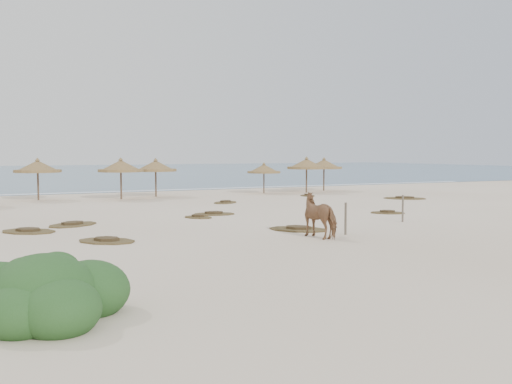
% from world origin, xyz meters
% --- Properties ---
extents(ground, '(160.00, 160.00, 0.00)m').
position_xyz_m(ground, '(0.00, 0.00, 0.00)').
color(ground, beige).
rests_on(ground, ground).
extents(ocean, '(200.00, 100.00, 0.01)m').
position_xyz_m(ocean, '(0.00, 75.00, 0.00)').
color(ocean, '#254F71').
rests_on(ocean, ground).
extents(foam_line, '(70.00, 0.60, 0.01)m').
position_xyz_m(foam_line, '(0.00, 26.00, 0.00)').
color(foam_line, white).
rests_on(foam_line, ground).
extents(palapa_1, '(3.32, 3.32, 2.83)m').
position_xyz_m(palapa_1, '(-7.90, 20.10, 2.19)').
color(palapa_1, brown).
rests_on(palapa_1, ground).
extents(palapa_2, '(3.94, 3.94, 2.84)m').
position_xyz_m(palapa_2, '(-2.78, 18.50, 2.20)').
color(palapa_2, brown).
rests_on(palapa_2, ground).
extents(palapa_3, '(3.54, 3.54, 2.78)m').
position_xyz_m(palapa_3, '(-0.06, 19.60, 2.16)').
color(palapa_3, brown).
rests_on(palapa_3, ground).
extents(palapa_4, '(3.14, 3.14, 2.40)m').
position_xyz_m(palapa_4, '(8.41, 19.25, 1.86)').
color(palapa_4, brown).
rests_on(palapa_4, ground).
extents(palapa_5, '(3.03, 3.03, 2.78)m').
position_xyz_m(palapa_5, '(14.21, 19.75, 2.16)').
color(palapa_5, brown).
rests_on(palapa_5, ground).
extents(palapa_6, '(3.28, 3.28, 2.86)m').
position_xyz_m(palapa_6, '(11.75, 18.43, 2.22)').
color(palapa_6, brown).
rests_on(palapa_6, ground).
extents(horse, '(1.24, 2.10, 1.66)m').
position_xyz_m(horse, '(0.05, -2.10, 0.83)').
color(horse, '#976744').
rests_on(horse, ground).
extents(fence_post_near, '(0.11, 0.11, 1.25)m').
position_xyz_m(fence_post_near, '(1.24, -1.94, 0.62)').
color(fence_post_near, brown).
rests_on(fence_post_near, ground).
extents(fence_post_far, '(0.11, 0.11, 1.23)m').
position_xyz_m(fence_post_far, '(5.92, 0.26, 0.61)').
color(fence_post_far, brown).
rests_on(fence_post_far, ground).
extents(bush, '(3.33, 2.93, 1.49)m').
position_xyz_m(bush, '(-10.38, -8.82, 0.49)').
color(bush, '#295524').
rests_on(bush, ground).
extents(scrub_0, '(2.72, 2.70, 0.16)m').
position_xyz_m(scrub_0, '(-9.71, 4.15, 0.05)').
color(scrub_0, brown).
rests_on(scrub_0, ground).
extents(scrub_1, '(2.77, 2.51, 0.16)m').
position_xyz_m(scrub_1, '(-7.81, 5.57, 0.05)').
color(scrub_1, brown).
rests_on(scrub_1, ground).
extents(scrub_2, '(1.63, 1.80, 0.16)m').
position_xyz_m(scrub_2, '(-1.93, 5.86, 0.05)').
color(scrub_2, brown).
rests_on(scrub_2, ground).
extents(scrub_3, '(2.42, 1.93, 0.16)m').
position_xyz_m(scrub_3, '(-0.69, 6.88, 0.05)').
color(scrub_3, brown).
rests_on(scrub_3, ground).
extents(scrub_4, '(2.09, 1.95, 0.16)m').
position_xyz_m(scrub_4, '(7.66, 3.48, 0.05)').
color(scrub_4, brown).
rests_on(scrub_4, ground).
extents(scrub_5, '(3.35, 3.29, 0.16)m').
position_xyz_m(scrub_5, '(14.72, 10.38, 0.05)').
color(scrub_5, brown).
rests_on(scrub_5, ground).
extents(scrub_7, '(2.32, 2.27, 0.16)m').
position_xyz_m(scrub_7, '(2.44, 12.77, 0.05)').
color(scrub_7, brown).
rests_on(scrub_7, ground).
extents(scrub_9, '(2.84, 2.91, 0.16)m').
position_xyz_m(scrub_9, '(0.27, -0.01, 0.05)').
color(scrub_9, brown).
rests_on(scrub_9, ground).
extents(scrub_10, '(1.12, 1.56, 0.16)m').
position_xyz_m(scrub_10, '(9.99, 15.35, 0.05)').
color(scrub_10, brown).
rests_on(scrub_10, ground).
extents(scrub_11, '(2.52, 2.52, 0.16)m').
position_xyz_m(scrub_11, '(-7.41, 0.30, 0.05)').
color(scrub_11, brown).
rests_on(scrub_11, ground).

